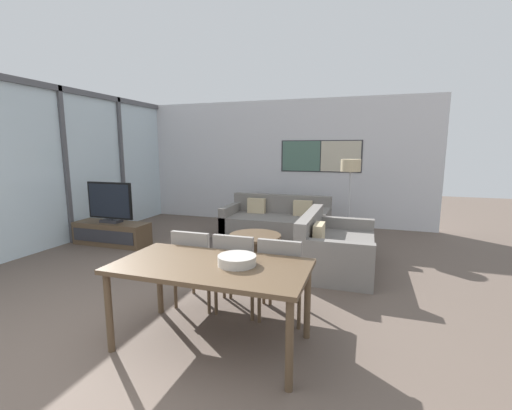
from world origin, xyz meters
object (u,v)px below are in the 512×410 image
object	(u,v)px
sofa_side	(332,250)
television	(110,203)
tv_console	(112,233)
dining_chair_centre	(238,268)
dining_table	(211,272)
dining_chair_left	(197,263)
coffee_table	(255,240)
fruit_bowl	(237,260)
sofa_main	(277,223)
dining_chair_right	(282,273)
floor_lamp	(350,172)

from	to	relation	value
sofa_side	television	bearing A→B (deg)	90.04
tv_console	dining_chair_centre	bearing A→B (deg)	-28.90
dining_table	dining_chair_left	size ratio (longest dim) A/B	1.94
television	coffee_table	xyz separation A→B (m)	(2.70, 0.10, -0.48)
fruit_bowl	dining_table	bearing A→B (deg)	-165.89
dining_chair_centre	fruit_bowl	size ratio (longest dim) A/B	2.63
television	sofa_side	size ratio (longest dim) A/B	0.56
tv_console	coffee_table	xyz separation A→B (m)	(2.70, 0.10, 0.08)
sofa_side	dining_chair_left	size ratio (longest dim) A/B	1.90
coffee_table	television	bearing A→B (deg)	-177.90
sofa_side	coffee_table	world-z (taller)	sofa_side
sofa_main	dining_chair_right	xyz separation A→B (m)	(0.89, -3.21, 0.22)
television	floor_lamp	world-z (taller)	floor_lamp
sofa_side	dining_chair_right	xyz separation A→B (m)	(-0.32, -1.74, 0.23)
tv_console	sofa_side	distance (m)	3.91
dining_chair_left	fruit_bowl	size ratio (longest dim) A/B	2.63
television	dining_table	distance (m)	3.90
sofa_main	fruit_bowl	world-z (taller)	fruit_bowl
tv_console	dining_chair_centre	xyz separation A→B (m)	(3.11, -1.72, 0.29)
coffee_table	floor_lamp	world-z (taller)	floor_lamp
dining_table	fruit_bowl	distance (m)	0.26
tv_console	coffee_table	bearing A→B (deg)	2.12
floor_lamp	tv_console	bearing A→B (deg)	-159.45
tv_console	dining_chair_right	bearing A→B (deg)	-25.79
tv_console	television	size ratio (longest dim) A/B	1.51
coffee_table	tv_console	bearing A→B (deg)	-177.88
sofa_side	dining_chair_centre	world-z (taller)	dining_chair_centre
television	dining_table	xyz separation A→B (m)	(3.11, -2.36, -0.09)
dining_table	coffee_table	bearing A→B (deg)	99.60
sofa_main	fruit_bowl	xyz separation A→B (m)	(0.64, -3.77, 0.52)
dining_table	floor_lamp	size ratio (longest dim) A/B	1.10
television	sofa_side	distance (m)	3.94
fruit_bowl	television	bearing A→B (deg)	145.38
coffee_table	dining_chair_right	size ratio (longest dim) A/B	0.95
dining_table	tv_console	bearing A→B (deg)	142.89
sofa_main	coffee_table	bearing A→B (deg)	-90.00
television	dining_chair_right	size ratio (longest dim) A/B	1.06
sofa_side	fruit_bowl	bearing A→B (deg)	165.89
coffee_table	dining_chair_left	size ratio (longest dim) A/B	0.95
dining_table	sofa_main	bearing A→B (deg)	96.19
sofa_side	dining_table	xyz separation A→B (m)	(-0.80, -2.36, 0.40)
television	floor_lamp	size ratio (longest dim) A/B	0.60
sofa_main	dining_table	bearing A→B (deg)	-83.81
tv_console	fruit_bowl	size ratio (longest dim) A/B	4.20
dining_chair_left	dining_chair_right	distance (m)	0.96
dining_table	dining_chair_centre	world-z (taller)	dining_chair_centre
dining_table	dining_chair_right	bearing A→B (deg)	52.24
sofa_side	dining_chair_left	world-z (taller)	dining_chair_left
television	fruit_bowl	xyz separation A→B (m)	(3.33, -2.30, 0.03)
sofa_side	sofa_main	bearing A→B (deg)	39.53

